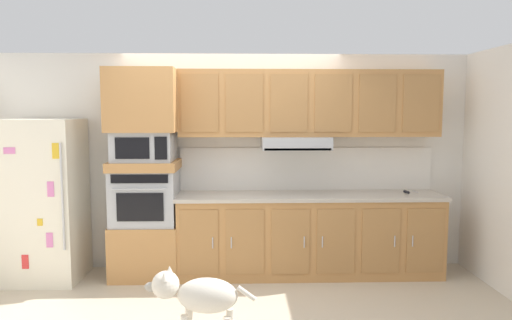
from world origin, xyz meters
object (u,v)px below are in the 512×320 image
(built_in_oven, at_px, (146,197))
(microwave, at_px, (144,146))
(screwdriver, at_px, (407,192))
(dog, at_px, (198,296))
(refrigerator, at_px, (45,200))

(built_in_oven, height_order, microwave, microwave)
(screwdriver, bearing_deg, built_in_oven, -179.49)
(microwave, relative_size, dog, 0.74)
(microwave, bearing_deg, screwdriver, 0.51)
(built_in_oven, xyz_separation_m, microwave, (0.00, -0.00, 0.56))
(refrigerator, xyz_separation_m, dog, (1.81, -1.61, -0.46))
(screwdriver, xyz_separation_m, dog, (-2.22, -1.71, -0.51))
(refrigerator, bearing_deg, microwave, 3.59)
(built_in_oven, distance_m, screwdriver, 2.95)
(refrigerator, bearing_deg, dog, -41.77)
(refrigerator, height_order, screwdriver, refrigerator)
(refrigerator, relative_size, screwdriver, 12.28)
(screwdriver, bearing_deg, refrigerator, -178.66)
(refrigerator, distance_m, microwave, 1.23)
(dog, bearing_deg, microwave, -59.78)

